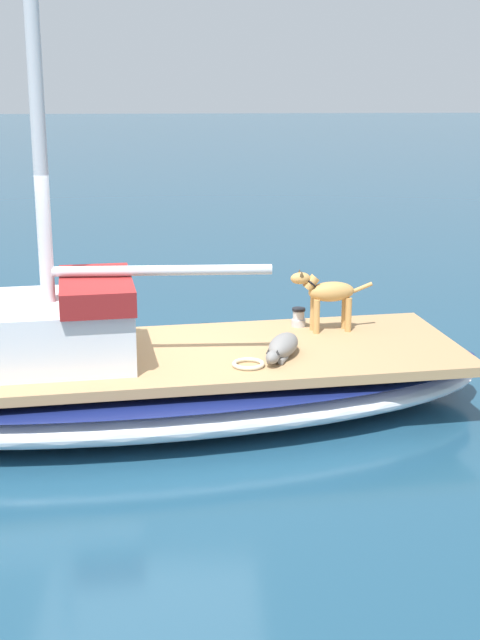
{
  "coord_description": "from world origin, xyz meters",
  "views": [
    {
      "loc": [
        -8.86,
        -0.54,
        3.51
      ],
      "look_at": [
        0.0,
        -1.0,
        1.01
      ],
      "focal_mm": 51.1,
      "sensor_mm": 36.0,
      "label": 1
    }
  ],
  "objects_px": {
    "dog_tan": "(327,294)",
    "sailboat_main": "(143,385)",
    "dog_grey": "(282,347)",
    "deck_winch": "(299,318)",
    "coiled_rope": "(248,364)"
  },
  "relations": [
    {
      "from": "dog_tan",
      "to": "sailboat_main",
      "type": "bearing_deg",
      "value": 110.52
    },
    {
      "from": "dog_grey",
      "to": "deck_winch",
      "type": "height_order",
      "value": "dog_grey"
    },
    {
      "from": "sailboat_main",
      "to": "coiled_rope",
      "type": "bearing_deg",
      "value": -111.92
    },
    {
      "from": "sailboat_main",
      "to": "dog_grey",
      "type": "relative_size",
      "value": 8.21
    },
    {
      "from": "dog_tan",
      "to": "coiled_rope",
      "type": "xyz_separation_m",
      "value": [
        -1.17,
        0.94,
        -0.4
      ]
    },
    {
      "from": "dog_grey",
      "to": "coiled_rope",
      "type": "bearing_deg",
      "value": 127.29
    },
    {
      "from": "deck_winch",
      "to": "coiled_rope",
      "type": "bearing_deg",
      "value": 154.78
    },
    {
      "from": "dog_grey",
      "to": "deck_winch",
      "type": "xyz_separation_m",
      "value": [
        1.11,
        -0.29,
        -0.01
      ]
    },
    {
      "from": "dog_grey",
      "to": "coiled_rope",
      "type": "distance_m",
      "value": 0.46
    },
    {
      "from": "dog_tan",
      "to": "deck_winch",
      "type": "xyz_separation_m",
      "value": [
        0.21,
        0.29,
        -0.32
      ]
    },
    {
      "from": "sailboat_main",
      "to": "coiled_rope",
      "type": "height_order",
      "value": "coiled_rope"
    },
    {
      "from": "sailboat_main",
      "to": "deck_winch",
      "type": "relative_size",
      "value": 35.74
    },
    {
      "from": "dog_tan",
      "to": "deck_winch",
      "type": "bearing_deg",
      "value": 54.33
    },
    {
      "from": "sailboat_main",
      "to": "dog_grey",
      "type": "height_order",
      "value": "dog_grey"
    },
    {
      "from": "sailboat_main",
      "to": "dog_tan",
      "type": "distance_m",
      "value": 2.26
    }
  ]
}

